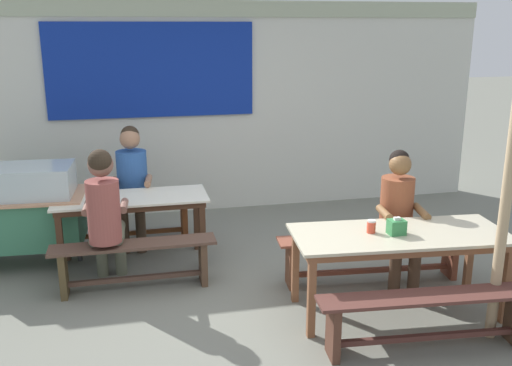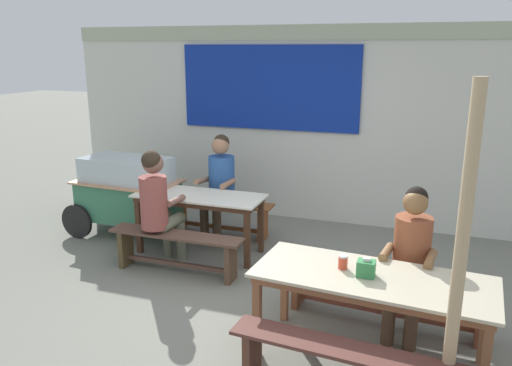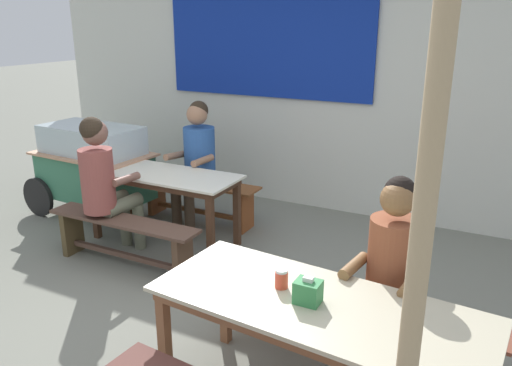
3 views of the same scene
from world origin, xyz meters
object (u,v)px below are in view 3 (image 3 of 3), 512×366
(person_left_back_turned, at_px, (104,179))
(dining_table_far, at_px, (163,181))
(bench_far_back, at_px, (199,196))
(food_cart, at_px, (93,164))
(bench_near_back, at_px, (356,316))
(tissue_box, at_px, (308,292))
(dining_table_near, at_px, (317,314))
(wooden_support_post, at_px, (413,314))
(person_center_facing, at_px, (196,155))
(condiment_jar, at_px, (281,279))
(person_right_near_table, at_px, (389,269))
(bench_far_front, at_px, (123,235))

(person_left_back_turned, bearing_deg, dining_table_far, 66.28)
(bench_far_back, relative_size, food_cart, 0.85)
(bench_near_back, distance_m, tissue_box, 0.81)
(dining_table_near, xyz_separation_m, wooden_support_post, (0.56, -0.55, 0.47))
(person_center_facing, bearing_deg, dining_table_near, -44.45)
(food_cart, xyz_separation_m, condiment_jar, (3.08, -1.73, 0.17))
(dining_table_near, height_order, person_center_facing, person_center_facing)
(person_left_back_turned, height_order, condiment_jar, person_left_back_turned)
(dining_table_far, relative_size, person_right_near_table, 1.19)
(wooden_support_post, bearing_deg, person_left_back_turned, 152.33)
(bench_near_back, xyz_separation_m, person_right_near_table, (0.20, -0.08, 0.43))
(dining_table_far, bearing_deg, dining_table_near, -35.48)
(dining_table_far, bearing_deg, person_left_back_turned, -113.72)
(tissue_box, bearing_deg, food_cart, 151.05)
(person_left_back_turned, distance_m, condiment_jar, 2.38)
(person_center_facing, bearing_deg, wooden_support_post, -44.46)
(condiment_jar, height_order, wooden_support_post, wooden_support_post)
(person_left_back_turned, bearing_deg, person_center_facing, 76.75)
(condiment_jar, bearing_deg, food_cart, 150.72)
(bench_far_front, xyz_separation_m, person_center_facing, (0.02, 1.18, 0.46))
(dining_table_far, bearing_deg, bench_far_front, -89.86)
(person_center_facing, xyz_separation_m, tissue_box, (2.11, -2.14, 0.02))
(dining_table_near, relative_size, person_right_near_table, 1.44)
(food_cart, bearing_deg, bench_far_front, -36.60)
(person_right_near_table, relative_size, wooden_support_post, 0.58)
(person_center_facing, height_order, wooden_support_post, wooden_support_post)
(food_cart, bearing_deg, tissue_box, -28.95)
(bench_far_front, bearing_deg, person_center_facing, 89.00)
(bench_far_back, distance_m, bench_far_front, 1.23)
(bench_far_front, bearing_deg, dining_table_near, -23.28)
(food_cart, relative_size, person_center_facing, 1.23)
(person_center_facing, bearing_deg, dining_table_far, -92.24)
(bench_far_front, xyz_separation_m, tissue_box, (2.13, -0.96, 0.48))
(bench_far_front, relative_size, person_left_back_turned, 1.12)
(bench_near_back, relative_size, food_cart, 1.12)
(bench_far_front, relative_size, person_right_near_table, 1.17)
(bench_far_back, bearing_deg, dining_table_far, -89.86)
(bench_far_back, bearing_deg, bench_near_back, -34.87)
(dining_table_far, distance_m, tissue_box, 2.65)
(bench_far_back, xyz_separation_m, food_cart, (-1.14, -0.39, 0.31))
(condiment_jar, relative_size, wooden_support_post, 0.05)
(bench_near_back, distance_m, condiment_jar, 0.79)
(person_left_back_turned, bearing_deg, condiment_jar, -23.68)
(bench_near_back, height_order, condiment_jar, condiment_jar)
(person_center_facing, relative_size, condiment_jar, 12.16)
(bench_far_back, bearing_deg, tissue_box, -45.82)
(dining_table_far, relative_size, bench_near_back, 0.83)
(tissue_box, height_order, wooden_support_post, wooden_support_post)
(bench_far_front, bearing_deg, dining_table_far, 90.14)
(bench_far_back, height_order, person_right_near_table, person_right_near_table)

